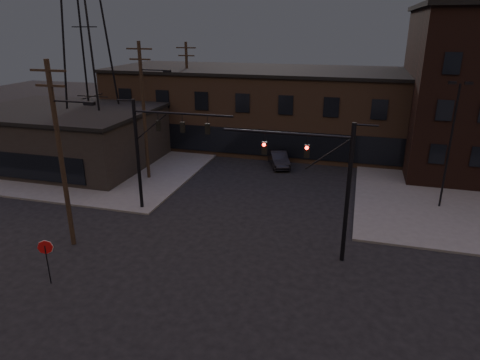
# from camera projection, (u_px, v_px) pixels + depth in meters

# --- Properties ---
(ground) EXTENTS (140.00, 140.00, 0.00)m
(ground) POSITION_uv_depth(u_px,v_px,m) (209.00, 286.00, 22.09)
(ground) COLOR black
(ground) RESTS_ON ground
(sidewalk_nw) EXTENTS (30.00, 30.00, 0.15)m
(sidewalk_nw) POSITION_uv_depth(u_px,v_px,m) (88.00, 145.00, 47.54)
(sidewalk_nw) COLOR #474744
(sidewalk_nw) RESTS_ON ground
(building_row) EXTENTS (40.00, 12.00, 8.00)m
(building_row) POSITION_uv_depth(u_px,v_px,m) (295.00, 110.00, 46.05)
(building_row) COLOR #483426
(building_row) RESTS_ON ground
(building_left) EXTENTS (16.00, 12.00, 5.00)m
(building_left) POSITION_uv_depth(u_px,v_px,m) (67.00, 138.00, 40.77)
(building_left) COLOR black
(building_left) RESTS_ON ground
(traffic_signal_near) EXTENTS (7.12, 0.24, 8.00)m
(traffic_signal_near) POSITION_uv_depth(u_px,v_px,m) (328.00, 177.00, 23.11)
(traffic_signal_near) COLOR black
(traffic_signal_near) RESTS_ON ground
(traffic_signal_far) EXTENTS (7.12, 0.24, 8.00)m
(traffic_signal_far) POSITION_uv_depth(u_px,v_px,m) (153.00, 144.00, 29.31)
(traffic_signal_far) COLOR black
(traffic_signal_far) RESTS_ON ground
(stop_sign) EXTENTS (0.72, 0.33, 2.48)m
(stop_sign) POSITION_uv_depth(u_px,v_px,m) (46.00, 252.00, 21.69)
(stop_sign) COLOR black
(stop_sign) RESTS_ON ground
(utility_pole_near) EXTENTS (3.70, 0.28, 11.00)m
(utility_pole_near) POSITION_uv_depth(u_px,v_px,m) (61.00, 152.00, 24.28)
(utility_pole_near) COLOR black
(utility_pole_near) RESTS_ON ground
(utility_pole_mid) EXTENTS (3.70, 0.28, 11.50)m
(utility_pole_mid) POSITION_uv_depth(u_px,v_px,m) (144.00, 109.00, 35.30)
(utility_pole_mid) COLOR black
(utility_pole_mid) RESTS_ON ground
(utility_pole_far) EXTENTS (2.20, 0.28, 11.00)m
(utility_pole_far) POSITION_uv_depth(u_px,v_px,m) (188.00, 92.00, 46.54)
(utility_pole_far) COLOR black
(utility_pole_far) RESTS_ON ground
(transmission_tower) EXTENTS (7.00, 7.00, 25.00)m
(transmission_tower) POSITION_uv_depth(u_px,v_px,m) (84.00, 27.00, 38.65)
(transmission_tower) COLOR black
(transmission_tower) RESTS_ON ground
(lot_light_a) EXTENTS (1.50, 0.28, 9.14)m
(lot_light_a) POSITION_uv_depth(u_px,v_px,m) (452.00, 135.00, 29.57)
(lot_light_a) COLOR black
(lot_light_a) RESTS_ON ground
(parked_car_lot_a) EXTENTS (5.26, 3.34, 1.67)m
(parked_car_lot_a) POSITION_uv_depth(u_px,v_px,m) (479.00, 175.00, 35.29)
(parked_car_lot_a) COLOR black
(parked_car_lot_a) RESTS_ON sidewalk_ne
(car_crossing) EXTENTS (3.02, 4.61, 1.43)m
(car_crossing) POSITION_uv_depth(u_px,v_px,m) (279.00, 159.00, 40.53)
(car_crossing) COLOR black
(car_crossing) RESTS_ON ground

